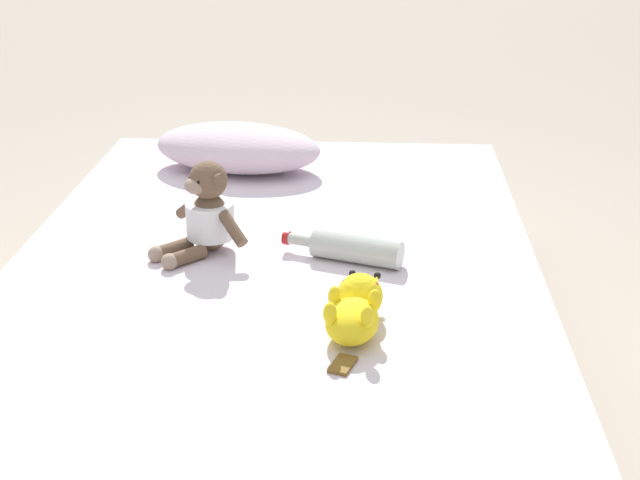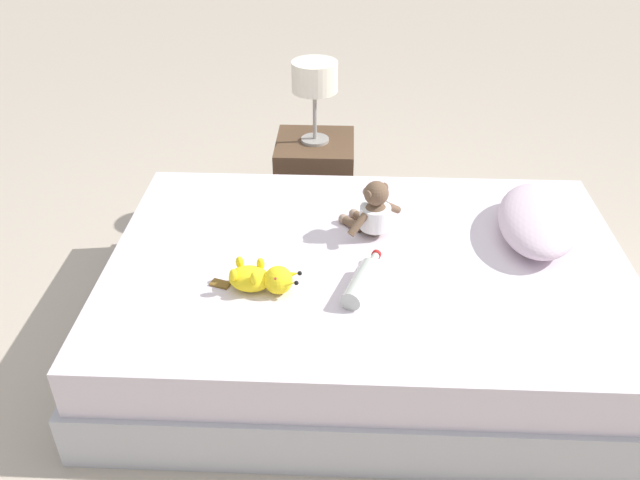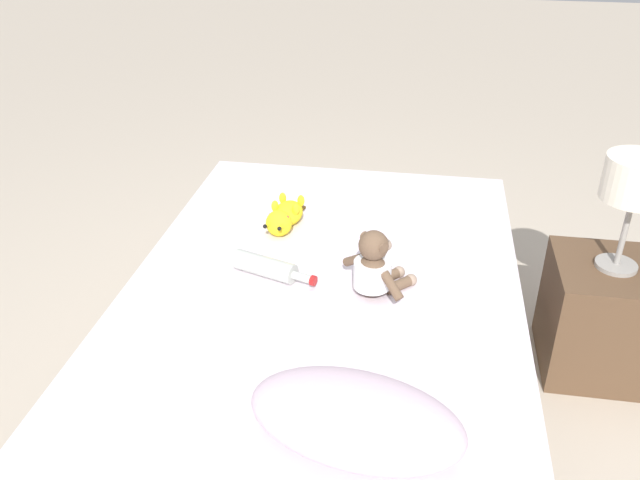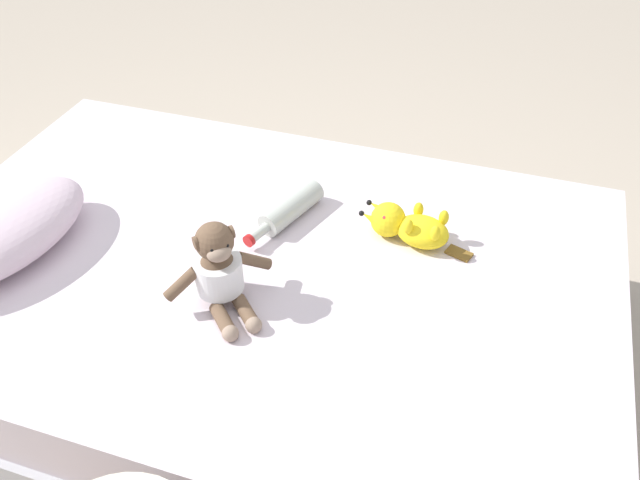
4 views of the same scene
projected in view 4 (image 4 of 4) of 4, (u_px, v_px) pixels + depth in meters
The scene contains 6 objects.
ground_plane at pixel (263, 355), 2.08m from camera, with size 16.00×16.00×0.00m, color #B7A893.
bed at pixel (259, 311), 1.95m from camera, with size 1.35×2.01×0.40m.
pillow at pixel (1, 232), 1.79m from camera, with size 0.58×0.40×0.15m.
plush_monkey at pixel (219, 272), 1.63m from camera, with size 0.26×0.26×0.24m.
plush_yellow_creature at pixel (408, 226), 1.85m from camera, with size 0.13×0.33×0.10m.
glass_bottle at pixel (290, 209), 1.93m from camera, with size 0.31×0.15×0.07m.
Camera 4 is at (-1.24, -0.59, 1.61)m, focal length 37.25 mm.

